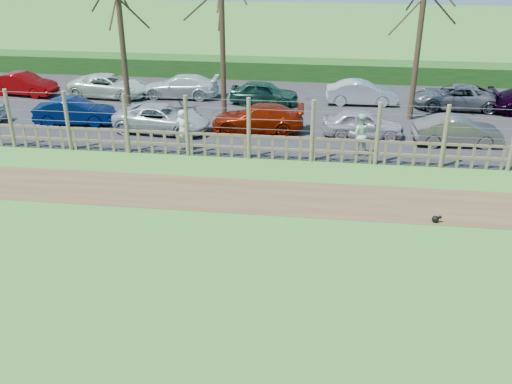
# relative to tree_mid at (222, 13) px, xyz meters

# --- Properties ---
(ground) EXTENTS (120.00, 120.00, 0.00)m
(ground) POSITION_rel_tree_mid_xyz_m (2.00, -13.50, -4.87)
(ground) COLOR #5BA442
(ground) RESTS_ON ground
(dirt_strip) EXTENTS (34.00, 2.80, 0.01)m
(dirt_strip) POSITION_rel_tree_mid_xyz_m (2.00, -9.00, -4.86)
(dirt_strip) COLOR brown
(dirt_strip) RESTS_ON ground
(asphalt) EXTENTS (44.00, 13.00, 0.04)m
(asphalt) POSITION_rel_tree_mid_xyz_m (2.00, 1.00, -4.85)
(asphalt) COLOR #232326
(asphalt) RESTS_ON ground
(hedge) EXTENTS (46.00, 2.00, 1.10)m
(hedge) POSITION_rel_tree_mid_xyz_m (2.00, 8.00, -4.32)
(hedge) COLOR #1E4716
(hedge) RESTS_ON ground
(fence) EXTENTS (30.16, 0.16, 2.50)m
(fence) POSITION_rel_tree_mid_xyz_m (2.00, -5.50, -4.06)
(fence) COLOR brown
(fence) RESTS_ON ground
(tree_mid) EXTENTS (4.80, 4.80, 6.83)m
(tree_mid) POSITION_rel_tree_mid_xyz_m (0.00, 0.00, 0.00)
(tree_mid) COLOR #3D2B1E
(tree_mid) RESTS_ON ground
(tree_right) EXTENTS (4.80, 4.80, 7.35)m
(tree_right) POSITION_rel_tree_mid_xyz_m (9.00, 0.50, 0.37)
(tree_right) COLOR #3D2B1E
(tree_right) RESTS_ON ground
(visitor_a) EXTENTS (0.73, 0.59, 1.72)m
(visitor_a) POSITION_rel_tree_mid_xyz_m (-0.80, -5.02, -3.96)
(visitor_a) COLOR silver
(visitor_a) RESTS_ON asphalt
(visitor_b) EXTENTS (0.88, 0.71, 1.72)m
(visitor_b) POSITION_rel_tree_mid_xyz_m (6.37, -4.62, -3.96)
(visitor_b) COLOR #B9D9BA
(visitor_b) RESTS_ON asphalt
(crow) EXTENTS (0.30, 0.22, 0.25)m
(crow) POSITION_rel_tree_mid_xyz_m (8.61, -10.18, -4.75)
(crow) COLOR black
(crow) RESTS_ON ground
(car_1) EXTENTS (3.78, 1.74, 1.20)m
(car_1) POSITION_rel_tree_mid_xyz_m (-6.66, -2.30, -4.23)
(car_1) COLOR #021248
(car_1) RESTS_ON asphalt
(car_2) EXTENTS (4.50, 2.42, 1.20)m
(car_2) POSITION_rel_tree_mid_xyz_m (-2.32, -2.79, -4.23)
(car_2) COLOR silver
(car_2) RESTS_ON asphalt
(car_3) EXTENTS (4.22, 1.91, 1.20)m
(car_3) POSITION_rel_tree_mid_xyz_m (1.94, -2.20, -4.23)
(car_3) COLOR maroon
(car_3) RESTS_ON asphalt
(car_4) EXTENTS (3.55, 1.50, 1.20)m
(car_4) POSITION_rel_tree_mid_xyz_m (6.62, -2.38, -4.23)
(car_4) COLOR #C3B3C2
(car_4) RESTS_ON asphalt
(car_5) EXTENTS (3.72, 1.51, 1.20)m
(car_5) POSITION_rel_tree_mid_xyz_m (10.54, -2.87, -4.23)
(car_5) COLOR #655C5B
(car_5) RESTS_ON asphalt
(car_7) EXTENTS (3.78, 1.75, 1.20)m
(car_7) POSITION_rel_tree_mid_xyz_m (-11.55, 2.21, -4.23)
(car_7) COLOR #800506
(car_7) RESTS_ON asphalt
(car_8) EXTENTS (4.44, 2.28, 1.20)m
(car_8) POSITION_rel_tree_mid_xyz_m (-6.77, 2.48, -4.23)
(car_8) COLOR silver
(car_8) RESTS_ON asphalt
(car_9) EXTENTS (4.18, 1.79, 1.20)m
(car_9) POSITION_rel_tree_mid_xyz_m (-2.91, 2.84, -4.23)
(car_9) COLOR silver
(car_9) RESTS_ON asphalt
(car_10) EXTENTS (3.59, 1.58, 1.20)m
(car_10) POSITION_rel_tree_mid_xyz_m (1.73, 2.13, -4.23)
(car_10) COLOR #1E4638
(car_10) RESTS_ON asphalt
(car_11) EXTENTS (3.69, 1.43, 1.20)m
(car_11) POSITION_rel_tree_mid_xyz_m (6.75, 2.78, -4.23)
(car_11) COLOR silver
(car_11) RESTS_ON asphalt
(car_12) EXTENTS (4.33, 2.02, 1.20)m
(car_12) POSITION_rel_tree_mid_xyz_m (11.44, 2.59, -4.23)
(car_12) COLOR slate
(car_12) RESTS_ON asphalt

